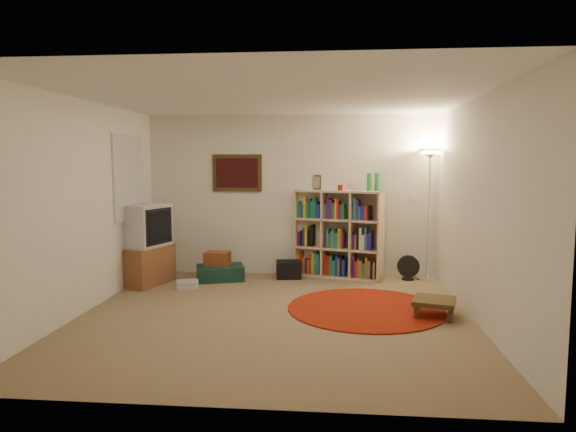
% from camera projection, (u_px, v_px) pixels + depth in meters
% --- Properties ---
extents(room, '(4.54, 4.54, 2.54)m').
position_uv_depth(room, '(270.00, 207.00, 5.85)').
color(room, '#846E4D').
rests_on(room, ground).
extents(bookshelf, '(1.39, 0.78, 1.61)m').
position_uv_depth(bookshelf, '(338.00, 235.00, 7.90)').
color(bookshelf, beige).
rests_on(bookshelf, ground).
extents(floor_lamp, '(0.41, 0.41, 1.97)m').
position_uv_depth(floor_lamp, '(430.00, 171.00, 7.58)').
color(floor_lamp, white).
rests_on(floor_lamp, ground).
extents(floor_fan, '(0.33, 0.17, 0.38)m').
position_uv_depth(floor_fan, '(408.00, 268.00, 7.70)').
color(floor_fan, black).
rests_on(floor_fan, ground).
extents(tv_stand, '(0.77, 0.93, 1.16)m').
position_uv_depth(tv_stand, '(144.00, 246.00, 7.43)').
color(tv_stand, brown).
rests_on(tv_stand, ground).
extents(dvd_box, '(0.37, 0.33, 0.10)m').
position_uv_depth(dvd_box, '(187.00, 284.00, 7.24)').
color(dvd_box, silver).
rests_on(dvd_box, ground).
extents(suitcase, '(0.79, 0.63, 0.22)m').
position_uv_depth(suitcase, '(220.00, 273.00, 7.71)').
color(suitcase, '#123227').
rests_on(suitcase, ground).
extents(wicker_basket, '(0.38, 0.29, 0.21)m').
position_uv_depth(wicker_basket, '(217.00, 259.00, 7.71)').
color(wicker_basket, brown).
rests_on(wicker_basket, suitcase).
extents(duffel_bag, '(0.41, 0.36, 0.26)m').
position_uv_depth(duffel_bag, '(289.00, 269.00, 7.86)').
color(duffel_bag, black).
rests_on(duffel_bag, ground).
extents(paper_towel, '(0.14, 0.14, 0.23)m').
position_uv_depth(paper_towel, '(283.00, 270.00, 7.91)').
color(paper_towel, white).
rests_on(paper_towel, ground).
extents(red_rug, '(1.90, 1.90, 0.02)m').
position_uv_depth(red_rug, '(366.00, 308.00, 6.20)').
color(red_rug, maroon).
rests_on(red_rug, ground).
extents(side_table, '(0.56, 0.56, 0.21)m').
position_uv_depth(side_table, '(434.00, 302.00, 5.87)').
color(side_table, '#372713').
rests_on(side_table, ground).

